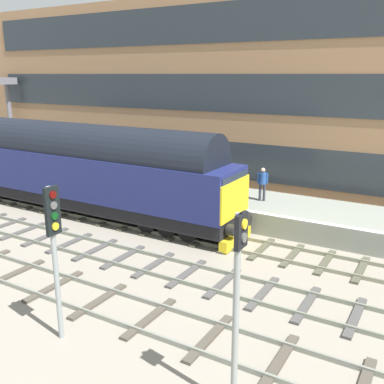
{
  "coord_description": "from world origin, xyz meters",
  "views": [
    {
      "loc": [
        -16.01,
        -11.93,
        7.03
      ],
      "look_at": [
        0.2,
        -2.42,
        1.97
      ],
      "focal_mm": 41.07,
      "sensor_mm": 36.0,
      "label": 1
    }
  ],
  "objects_px": {
    "platform_number_sign": "(206,179)",
    "waiting_passenger": "(263,181)",
    "signal_post_mid": "(237,292)",
    "signal_post_far": "(54,242)",
    "diesel_locomotive": "(65,164)"
  },
  "relations": [
    {
      "from": "signal_post_mid",
      "to": "waiting_passenger",
      "type": "height_order",
      "value": "signal_post_mid"
    },
    {
      "from": "diesel_locomotive",
      "to": "signal_post_mid",
      "type": "bearing_deg",
      "value": -121.97
    },
    {
      "from": "signal_post_mid",
      "to": "signal_post_far",
      "type": "xyz_separation_m",
      "value": [
        0.0,
        5.21,
        0.04
      ]
    },
    {
      "from": "platform_number_sign",
      "to": "waiting_passenger",
      "type": "distance_m",
      "value": 2.76
    },
    {
      "from": "signal_post_mid",
      "to": "waiting_passenger",
      "type": "distance_m",
      "value": 13.02
    },
    {
      "from": "diesel_locomotive",
      "to": "signal_post_far",
      "type": "height_order",
      "value": "diesel_locomotive"
    },
    {
      "from": "signal_post_mid",
      "to": "signal_post_far",
      "type": "distance_m",
      "value": 5.21
    },
    {
      "from": "waiting_passenger",
      "to": "signal_post_mid",
      "type": "bearing_deg",
      "value": 83.86
    },
    {
      "from": "platform_number_sign",
      "to": "waiting_passenger",
      "type": "relative_size",
      "value": 1.03
    },
    {
      "from": "platform_number_sign",
      "to": "waiting_passenger",
      "type": "height_order",
      "value": "platform_number_sign"
    },
    {
      "from": "signal_post_mid",
      "to": "platform_number_sign",
      "type": "distance_m",
      "value": 12.54
    },
    {
      "from": "diesel_locomotive",
      "to": "waiting_passenger",
      "type": "relative_size",
      "value": 12.19
    },
    {
      "from": "signal_post_far",
      "to": "platform_number_sign",
      "type": "height_order",
      "value": "signal_post_far"
    },
    {
      "from": "signal_post_mid",
      "to": "platform_number_sign",
      "type": "xyz_separation_m",
      "value": [
        10.69,
        6.53,
        -0.63
      ]
    },
    {
      "from": "diesel_locomotive",
      "to": "signal_post_mid",
      "type": "xyz_separation_m",
      "value": [
        -8.64,
        -13.83,
        0.28
      ]
    }
  ]
}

